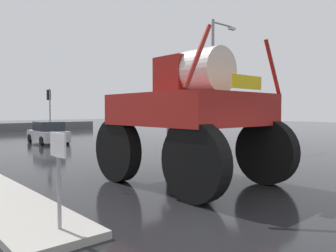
{
  "coord_description": "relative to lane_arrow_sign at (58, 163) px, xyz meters",
  "views": [
    {
      "loc": [
        -7.04,
        -3.15,
        2.28
      ],
      "look_at": [
        0.37,
        5.29,
        1.76
      ],
      "focal_mm": 35.59,
      "sensor_mm": 36.0,
      "label": 1
    }
  ],
  "objects": [
    {
      "name": "sedan_ahead",
      "position": [
        6.57,
        17.2,
        -0.63
      ],
      "size": [
        2.06,
        4.19,
        1.52
      ],
      "rotation": [
        0.0,
        0.0,
        1.52
      ],
      "color": "#B7B7BF",
      "rests_on": "ground"
    },
    {
      "name": "traffic_signal_far_right",
      "position": [
        8.48,
        21.73,
        1.65
      ],
      "size": [
        0.24,
        0.55,
        4.11
      ],
      "color": "gray",
      "rests_on": "ground"
    },
    {
      "name": "streetlight_near_right",
      "position": [
        13.05,
        7.59,
        2.99
      ],
      "size": [
        2.14,
        0.24,
        7.73
      ],
      "color": "gray",
      "rests_on": "ground"
    },
    {
      "name": "lane_arrow_sign",
      "position": [
        0.0,
        0.0,
        0.0
      ],
      "size": [
        0.07,
        0.6,
        1.74
      ],
      "color": "#99999E",
      "rests_on": "median_island"
    },
    {
      "name": "ground_plane",
      "position": [
        4.61,
        15.39,
        -1.35
      ],
      "size": [
        120.0,
        120.0,
        0.0
      ],
      "primitive_type": "plane",
      "color": "black"
    },
    {
      "name": "oversize_sprayer",
      "position": [
        5.0,
        1.61,
        0.81
      ],
      "size": [
        4.24,
        5.49,
        4.41
      ],
      "rotation": [
        0.0,
        0.0,
        1.58
      ],
      "color": "black",
      "rests_on": "ground"
    },
    {
      "name": "traffic_signal_near_right",
      "position": [
        9.37,
        7.87,
        1.52
      ],
      "size": [
        0.24,
        0.54,
        3.93
      ],
      "color": "gray",
      "rests_on": "ground"
    },
    {
      "name": "median_island",
      "position": [
        -0.15,
        3.13,
        -1.27
      ],
      "size": [
        1.6,
        7.72,
        0.15
      ],
      "primitive_type": "cube",
      "color": "#9E9B93",
      "rests_on": "ground"
    }
  ]
}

